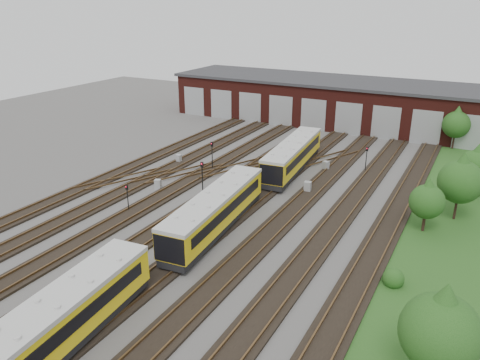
% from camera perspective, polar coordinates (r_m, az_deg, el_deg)
% --- Properties ---
extents(ground, '(120.00, 120.00, 0.00)m').
position_cam_1_polar(ground, '(38.06, -6.13, -6.00)').
color(ground, '#484643').
rests_on(ground, ground).
extents(track_network, '(30.40, 70.00, 0.33)m').
position_cam_1_polar(track_network, '(38.53, -5.85, -5.45)').
color(track_network, black).
rests_on(track_network, ground).
extents(maintenance_shed, '(51.00, 12.50, 6.35)m').
position_cam_1_polar(maintenance_shed, '(71.87, 12.13, 9.34)').
color(maintenance_shed, '#4A1712').
rests_on(maintenance_shed, ground).
extents(grass_verge, '(8.00, 55.00, 0.05)m').
position_cam_1_polar(grass_verge, '(41.49, 24.96, -5.57)').
color(grass_verge, '#1F4D19').
rests_on(grass_verge, ground).
extents(metro_train, '(3.75, 46.08, 2.87)m').
position_cam_1_polar(metro_train, '(36.82, -3.02, -3.75)').
color(metro_train, black).
rests_on(metro_train, ground).
extents(signal_mast_0, '(0.23, 0.21, 2.45)m').
position_cam_1_polar(signal_mast_0, '(41.50, -13.58, -1.72)').
color(signal_mast_0, black).
rests_on(signal_mast_0, ground).
extents(signal_mast_1, '(0.28, 0.27, 3.08)m').
position_cam_1_polar(signal_mast_1, '(44.31, -4.63, 0.86)').
color(signal_mast_1, black).
rests_on(signal_mast_1, ground).
extents(signal_mast_2, '(0.25, 0.23, 3.11)m').
position_cam_1_polar(signal_mast_2, '(50.43, -3.43, 3.42)').
color(signal_mast_2, black).
rests_on(signal_mast_2, ground).
extents(signal_mast_3, '(0.24, 0.23, 2.76)m').
position_cam_1_polar(signal_mast_3, '(51.52, 15.16, 2.83)').
color(signal_mast_3, black).
rests_on(signal_mast_3, ground).
extents(relay_cabinet_0, '(0.71, 0.65, 0.97)m').
position_cam_1_polar(relay_cabinet_0, '(46.22, -9.98, -0.52)').
color(relay_cabinet_0, '#9A9C9F').
rests_on(relay_cabinet_0, ground).
extents(relay_cabinet_1, '(0.58, 0.49, 0.94)m').
position_cam_1_polar(relay_cabinet_1, '(53.46, -7.48, 2.60)').
color(relay_cabinet_1, '#9A9C9F').
rests_on(relay_cabinet_1, ground).
extents(relay_cabinet_2, '(0.61, 0.54, 0.88)m').
position_cam_1_polar(relay_cabinet_2, '(39.11, -0.59, -4.37)').
color(relay_cabinet_2, '#9A9C9F').
rests_on(relay_cabinet_2, ground).
extents(relay_cabinet_3, '(0.71, 0.61, 1.09)m').
position_cam_1_polar(relay_cabinet_3, '(45.18, 8.24, -0.85)').
color(relay_cabinet_3, '#9A9C9F').
rests_on(relay_cabinet_3, ground).
extents(relay_cabinet_4, '(0.76, 0.70, 1.01)m').
position_cam_1_polar(relay_cabinet_4, '(51.46, 10.41, 1.73)').
color(relay_cabinet_4, '#9A9C9F').
rests_on(relay_cabinet_4, ground).
extents(tree_0, '(3.27, 3.27, 5.42)m').
position_cam_1_polar(tree_0, '(63.01, 24.91, 6.50)').
color(tree_0, black).
rests_on(tree_0, ground).
extents(tree_1, '(3.23, 3.23, 5.35)m').
position_cam_1_polar(tree_1, '(47.43, 26.86, 1.81)').
color(tree_1, black).
rests_on(tree_1, ground).
extents(tree_2, '(3.58, 3.58, 5.94)m').
position_cam_1_polar(tree_2, '(42.05, 25.36, 0.34)').
color(tree_2, black).
rests_on(tree_2, ground).
extents(tree_3, '(2.73, 2.73, 4.52)m').
position_cam_1_polar(tree_3, '(39.16, 21.90, -2.02)').
color(tree_3, black).
rests_on(tree_3, ground).
extents(tree_4, '(3.61, 3.61, 5.99)m').
position_cam_1_polar(tree_4, '(23.38, 23.33, -15.87)').
color(tree_4, black).
rests_on(tree_4, ground).
extents(bush_0, '(1.39, 1.39, 1.39)m').
position_cam_1_polar(bush_0, '(32.22, 18.23, -11.02)').
color(bush_0, '#174213').
rests_on(bush_0, ground).
extents(bush_1, '(1.55, 1.55, 1.55)m').
position_cam_1_polar(bush_1, '(53.06, 25.57, 0.85)').
color(bush_1, '#174213').
rests_on(bush_1, ground).
extents(bush_2, '(1.19, 1.19, 1.19)m').
position_cam_1_polar(bush_2, '(49.76, 27.23, -0.92)').
color(bush_2, '#174213').
rests_on(bush_2, ground).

